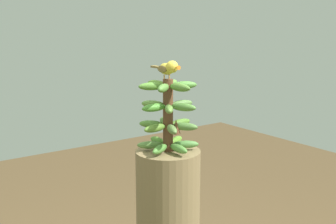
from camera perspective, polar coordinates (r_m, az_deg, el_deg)
banana_bunch at (r=1.82m, az=0.02°, el=-0.50°), size 0.26×0.26×0.30m
perched_bird at (r=1.79m, az=0.07°, el=5.68°), size 0.19×0.05×0.08m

